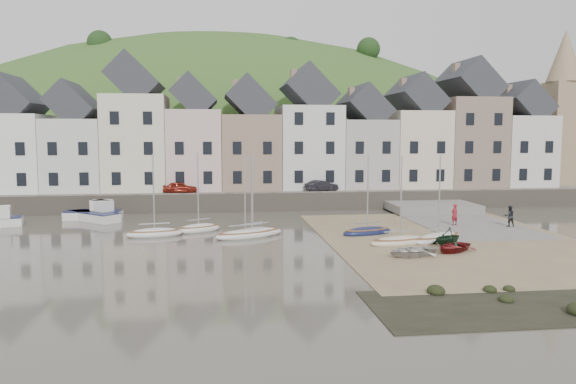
{
  "coord_description": "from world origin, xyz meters",
  "views": [
    {
      "loc": [
        -5.59,
        -37.98,
        7.66
      ],
      "look_at": [
        0.0,
        6.0,
        3.0
      ],
      "focal_mm": 35.33,
      "sensor_mm": 36.0,
      "label": 1
    }
  ],
  "objects": [
    {
      "name": "quay_land",
      "position": [
        0.0,
        32.0,
        0.75
      ],
      "size": [
        90.0,
        30.0,
        1.5
      ],
      "primitive_type": "cube",
      "color": "#3B5F26",
      "rests_on": "ground"
    },
    {
      "name": "sailboat_1",
      "position": [
        -7.0,
        5.97,
        0.27
      ],
      "size": [
        3.88,
        3.02,
        6.32
      ],
      "color": "silver",
      "rests_on": "ground"
    },
    {
      "name": "motorboat_0",
      "position": [
        -16.33,
        13.68,
        0.58
      ],
      "size": [
        5.03,
        2.05,
        1.7
      ],
      "color": "silver",
      "rests_on": "ground"
    },
    {
      "name": "sailboat_6",
      "position": [
        9.89,
        -0.29,
        0.26
      ],
      "size": [
        4.93,
        3.78,
        6.32
      ],
      "color": "silver",
      "rests_on": "ground"
    },
    {
      "name": "rowboat_green",
      "position": [
        9.73,
        -2.3,
        0.71
      ],
      "size": [
        3.16,
        3.02,
        1.29
      ],
      "primitive_type": "imported",
      "rotation": [
        0.0,
        0.0,
        -1.08
      ],
      "color": "black",
      "rests_on": "beach"
    },
    {
      "name": "shore_rocks",
      "position": [
        8.17,
        -14.82,
        0.07
      ],
      "size": [
        14.0,
        6.0,
        0.67
      ],
      "color": "black",
      "rests_on": "ground"
    },
    {
      "name": "sailboat_5",
      "position": [
        5.63,
        2.96,
        0.27
      ],
      "size": [
        4.39,
        2.69,
        6.32
      ],
      "color": "#161C44",
      "rests_on": "ground"
    },
    {
      "name": "seawall",
      "position": [
        0.0,
        17.0,
        0.9
      ],
      "size": [
        70.0,
        1.2,
        1.8
      ],
      "primitive_type": "cube",
      "color": "slate",
      "rests_on": "ground"
    },
    {
      "name": "church_spire",
      "position": [
        34.55,
        24.0,
        11.06
      ],
      "size": [
        4.0,
        4.0,
        18.0
      ],
      "color": "#997F60",
      "rests_on": "quay_land"
    },
    {
      "name": "rowboat_white",
      "position": [
        6.3,
        -4.82,
        0.39
      ],
      "size": [
        3.69,
        3.06,
        0.66
      ],
      "primitive_type": "imported",
      "rotation": [
        0.0,
        0.0,
        -1.29
      ],
      "color": "beige",
      "rests_on": "beach"
    },
    {
      "name": "motorboat_2",
      "position": [
        -16.14,
        12.91,
        0.58
      ],
      "size": [
        5.1,
        4.96,
        1.7
      ],
      "color": "silver",
      "rests_on": "ground"
    },
    {
      "name": "car_right",
      "position": [
        5.21,
        19.5,
        2.18
      ],
      "size": [
        3.71,
        2.32,
        1.15
      ],
      "primitive_type": "imported",
      "rotation": [
        0.0,
        0.0,
        1.91
      ],
      "color": "black",
      "rests_on": "quay_street"
    },
    {
      "name": "sailboat_4",
      "position": [
        -3.54,
        2.9,
        0.26
      ],
      "size": [
        4.9,
        3.0,
        6.32
      ],
      "color": "silver",
      "rests_on": "ground"
    },
    {
      "name": "person_dark",
      "position": [
        17.82,
        4.55,
        0.96
      ],
      "size": [
        0.88,
        0.72,
        1.69
      ],
      "primitive_type": "imported",
      "rotation": [
        0.0,
        0.0,
        3.04
      ],
      "color": "black",
      "rests_on": "slipway"
    },
    {
      "name": "ground",
      "position": [
        0.0,
        0.0,
        0.0
      ],
      "size": [
        160.0,
        160.0,
        0.0
      ],
      "primitive_type": "plane",
      "color": "#494339",
      "rests_on": "ground"
    },
    {
      "name": "quay_street",
      "position": [
        0.0,
        20.5,
        1.55
      ],
      "size": [
        70.0,
        7.0,
        0.1
      ],
      "primitive_type": "cube",
      "color": "slate",
      "rests_on": "quay_land"
    },
    {
      "name": "hillside",
      "position": [
        -5.0,
        60.0,
        -17.99
      ],
      "size": [
        134.4,
        84.0,
        84.0
      ],
      "color": "#3B5F26",
      "rests_on": "ground"
    },
    {
      "name": "townhouse_terrace",
      "position": [
        1.76,
        24.0,
        7.32
      ],
      "size": [
        61.05,
        8.0,
        13.93
      ],
      "color": "white",
      "rests_on": "quay_land"
    },
    {
      "name": "sailboat_0",
      "position": [
        -10.19,
        4.35,
        0.27
      ],
      "size": [
        4.35,
        2.26,
        6.32
      ],
      "color": "silver",
      "rests_on": "ground"
    },
    {
      "name": "person_red",
      "position": [
        13.71,
        5.77,
        0.99
      ],
      "size": [
        0.74,
        0.61,
        1.74
      ],
      "primitive_type": "imported",
      "rotation": [
        0.0,
        0.0,
        3.49
      ],
      "color": "maroon",
      "rests_on": "slipway"
    },
    {
      "name": "sailboat_2",
      "position": [
        -3.02,
        3.64,
        0.27
      ],
      "size": [
        4.01,
        3.71,
        6.32
      ],
      "color": "beige",
      "rests_on": "ground"
    },
    {
      "name": "sailboat_7",
      "position": [
        6.86,
        -1.03,
        0.26
      ],
      "size": [
        4.73,
        2.51,
        6.32
      ],
      "color": "beige",
      "rests_on": "ground"
    },
    {
      "name": "beach",
      "position": [
        11.0,
        0.0,
        0.03
      ],
      "size": [
        18.0,
        26.0,
        0.06
      ],
      "primitive_type": "cube",
      "color": "#80684E",
      "rests_on": "ground"
    },
    {
      "name": "slipway",
      "position": [
        15.0,
        8.0,
        0.06
      ],
      "size": [
        8.0,
        18.0,
        0.12
      ],
      "primitive_type": "cube",
      "color": "slate",
      "rests_on": "ground"
    },
    {
      "name": "sailboat_3",
      "position": [
        -2.97,
        3.31,
        0.26
      ],
      "size": [
        5.11,
        3.55,
        6.32
      ],
      "color": "silver",
      "rests_on": "ground"
    },
    {
      "name": "rowboat_red",
      "position": [
        9.4,
        -3.89,
        0.37
      ],
      "size": [
        3.71,
        3.5,
        0.62
      ],
      "primitive_type": "imported",
      "rotation": [
        0.0,
        0.0,
        -0.95
      ],
      "color": "maroon",
      "rests_on": "beach"
    },
    {
      "name": "car_left",
      "position": [
        -9.24,
        19.5,
        2.18
      ],
      "size": [
        3.5,
        1.6,
        1.16
      ],
      "primitive_type": "imported",
      "rotation": [
        0.0,
        0.0,
        1.64
      ],
      "color": "maroon",
      "rests_on": "quay_street"
    }
  ]
}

